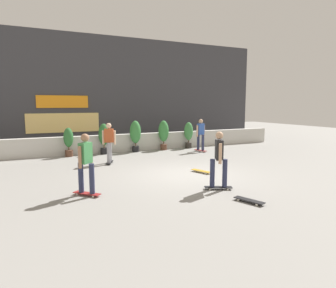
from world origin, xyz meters
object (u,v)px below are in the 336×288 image
object	(u,v)px
potted_plant_3	(164,133)
skater_far_right	(201,134)
skater_by_wall_left	(219,158)
skater_mid_plaza	(109,141)
potted_plant_0	(69,140)
skateboard_near_camera	(201,171)
potted_plant_1	(104,136)
potted_plant_4	(189,133)
skater_foreground	(86,162)
skateboard_aside	(249,200)
potted_plant_2	(135,134)

from	to	relation	value
potted_plant_3	skater_far_right	bearing A→B (deg)	-42.82
skater_by_wall_left	skater_mid_plaza	size ratio (longest dim) A/B	1.00
potted_plant_0	skateboard_near_camera	xyz separation A→B (m)	(3.88, -5.57, -0.71)
skater_mid_plaza	potted_plant_1	bearing A→B (deg)	81.47
potted_plant_4	skater_mid_plaza	bearing A→B (deg)	-154.15
skater_foreground	skateboard_near_camera	world-z (taller)	skater_foreground
skater_by_wall_left	skateboard_near_camera	world-z (taller)	skater_by_wall_left
skater_by_wall_left	skateboard_aside	world-z (taller)	skater_by_wall_left
potted_plant_2	potted_plant_4	size ratio (longest dim) A/B	1.11
skater_far_right	skateboard_near_camera	bearing A→B (deg)	-121.10
skater_mid_plaza	skater_by_wall_left	bearing A→B (deg)	-69.79
skateboard_near_camera	skater_by_wall_left	bearing A→B (deg)	-108.35
potted_plant_2	skater_by_wall_left	xyz separation A→B (m)	(-0.12, -7.64, -0.01)
potted_plant_0	skater_foreground	bearing A→B (deg)	-93.29
skater_by_wall_left	skater_far_right	bearing A→B (deg)	62.82
skater_far_right	skateboard_aside	xyz separation A→B (m)	(-3.19, -7.58, -0.88)
skater_by_wall_left	skateboard_aside	size ratio (longest dim) A/B	2.06
potted_plant_1	potted_plant_4	xyz separation A→B (m)	(4.78, 0.00, -0.04)
potted_plant_3	potted_plant_4	distance (m)	1.54
potted_plant_2	skater_mid_plaza	bearing A→B (deg)	-128.86
potted_plant_1	potted_plant_2	world-z (taller)	potted_plant_2
potted_plant_1	skater_by_wall_left	xyz separation A→B (m)	(1.52, -7.64, 0.06)
skater_mid_plaza	skater_far_right	world-z (taller)	same
skater_mid_plaza	skater_foreground	size ratio (longest dim) A/B	1.00
potted_plant_1	skater_far_right	distance (m)	4.93
skater_foreground	skateboard_aside	size ratio (longest dim) A/B	2.06
potted_plant_1	skateboard_near_camera	world-z (taller)	potted_plant_1
potted_plant_0	potted_plant_2	distance (m)	3.32
potted_plant_2	skater_by_wall_left	distance (m)	7.64
potted_plant_1	skater_foreground	xyz separation A→B (m)	(-2.06, -6.61, 0.06)
potted_plant_1	potted_plant_2	xyz separation A→B (m)	(1.64, -0.00, 0.07)
skater_foreground	skateboard_aside	distance (m)	4.38
potted_plant_1	potted_plant_4	world-z (taller)	potted_plant_1
potted_plant_3	skateboard_aside	size ratio (longest dim) A/B	1.93
skater_by_wall_left	skater_mid_plaza	distance (m)	5.48
potted_plant_1	skater_far_right	xyz separation A→B (m)	(4.73, -1.38, 0.06)
skater_foreground	potted_plant_1	bearing A→B (deg)	72.71
potted_plant_1	skateboard_aside	bearing A→B (deg)	-80.26
potted_plant_0	potted_plant_4	world-z (taller)	potted_plant_4
potted_plant_1	potted_plant_3	xyz separation A→B (m)	(3.24, 0.00, 0.05)
potted_plant_3	potted_plant_4	size ratio (longest dim) A/B	1.09
skater_mid_plaza	skater_foreground	xyz separation A→B (m)	(-1.68, -4.11, 0.00)
potted_plant_3	skateboard_aside	bearing A→B (deg)	-100.76
skateboard_near_camera	skateboard_aside	world-z (taller)	same
potted_plant_2	potted_plant_3	distance (m)	1.60
potted_plant_1	potted_plant_3	size ratio (longest dim) A/B	0.95
potted_plant_0	skateboard_aside	world-z (taller)	potted_plant_0
potted_plant_1	skater_far_right	bearing A→B (deg)	-16.27
skater_far_right	skater_foreground	bearing A→B (deg)	-142.37
potted_plant_0	skater_far_right	bearing A→B (deg)	-12.16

